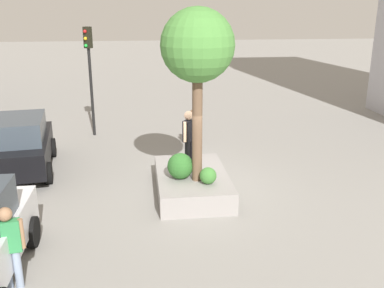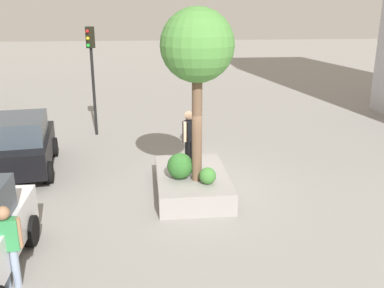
# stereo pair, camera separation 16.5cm
# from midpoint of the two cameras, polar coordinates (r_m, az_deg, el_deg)

# --- Properties ---
(ground_plane) EXTENTS (120.00, 120.00, 0.00)m
(ground_plane) POSITION_cam_midpoint_polar(r_m,az_deg,el_deg) (13.33, 0.26, -5.87)
(ground_plane) COLOR gray
(planter_ledge) EXTENTS (3.38, 2.06, 0.62)m
(planter_ledge) POSITION_cam_midpoint_polar(r_m,az_deg,el_deg) (12.96, -0.37, -5.10)
(planter_ledge) COLOR gray
(planter_ledge) RESTS_ON ground
(plaza_tree) EXTENTS (1.95, 1.95, 4.72)m
(plaza_tree) POSITION_cam_midpoint_polar(r_m,az_deg,el_deg) (11.49, 0.31, 12.52)
(plaza_tree) COLOR brown
(plaza_tree) RESTS_ON planter_ledge
(boxwood_shrub) EXTENTS (0.74, 0.74, 0.74)m
(boxwood_shrub) POSITION_cam_midpoint_polar(r_m,az_deg,el_deg) (12.34, -1.93, -2.91)
(boxwood_shrub) COLOR #2D6628
(boxwood_shrub) RESTS_ON planter_ledge
(hedge_clump) EXTENTS (0.47, 0.47, 0.47)m
(hedge_clump) POSITION_cam_midpoint_polar(r_m,az_deg,el_deg) (12.02, 1.73, -4.18)
(hedge_clump) COLOR #3D7A33
(hedge_clump) RESTS_ON planter_ledge
(skateboard) EXTENTS (0.79, 0.60, 0.07)m
(skateboard) POSITION_cam_midpoint_polar(r_m,az_deg,el_deg) (13.16, -0.80, -3.02)
(skateboard) COLOR brown
(skateboard) RESTS_ON planter_ledge
(skateboarder) EXTENTS (0.51, 0.41, 1.72)m
(skateboarder) POSITION_cam_midpoint_polar(r_m,az_deg,el_deg) (12.84, -0.81, 1.19)
(skateboarder) COLOR black
(skateboarder) RESTS_ON skateboard
(sedan_parked) EXTENTS (4.29, 2.34, 1.91)m
(sedan_parked) POSITION_cam_midpoint_polar(r_m,az_deg,el_deg) (15.41, -21.77, -0.04)
(sedan_parked) COLOR black
(sedan_parked) RESTS_ON ground
(traffic_light_corner) EXTENTS (0.37, 0.37, 4.54)m
(traffic_light_corner) POSITION_cam_midpoint_polar(r_m,az_deg,el_deg) (18.65, -13.58, 10.32)
(traffic_light_corner) COLOR black
(traffic_light_corner) RESTS_ON ground
(passerby_with_bag) EXTENTS (0.27, 0.59, 1.75)m
(passerby_with_bag) POSITION_cam_midpoint_polar(r_m,az_deg,el_deg) (9.21, -23.41, -11.84)
(passerby_with_bag) COLOR #8C9EB7
(passerby_with_bag) RESTS_ON ground
(bystander_watching) EXTENTS (0.40, 0.43, 1.54)m
(bystander_watching) POSITION_cam_midpoint_polar(r_m,az_deg,el_deg) (16.84, -0.16, 2.40)
(bystander_watching) COLOR #8C9EB7
(bystander_watching) RESTS_ON ground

